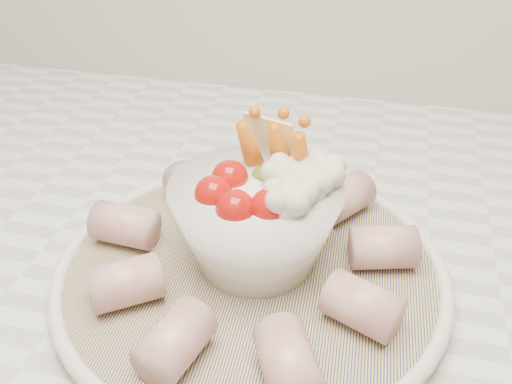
# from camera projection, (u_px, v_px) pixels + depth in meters

# --- Properties ---
(serving_platter) EXTENTS (0.34, 0.34, 0.02)m
(serving_platter) POSITION_uv_depth(u_px,v_px,m) (251.00, 271.00, 0.47)
(serving_platter) COLOR navy
(serving_platter) RESTS_ON kitchen_counter
(veggie_bowl) EXTENTS (0.14, 0.14, 0.12)m
(veggie_bowl) POSITION_uv_depth(u_px,v_px,m) (260.00, 216.00, 0.46)
(veggie_bowl) COLOR white
(veggie_bowl) RESTS_ON serving_platter
(cured_meat_rolls) EXTENTS (0.28, 0.26, 0.04)m
(cured_meat_rolls) POSITION_uv_depth(u_px,v_px,m) (251.00, 251.00, 0.46)
(cured_meat_rolls) COLOR #AF5056
(cured_meat_rolls) RESTS_ON serving_platter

